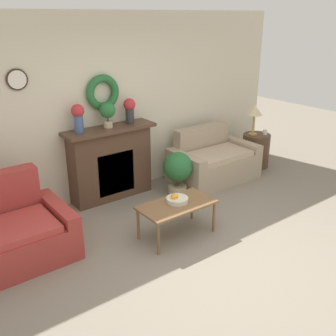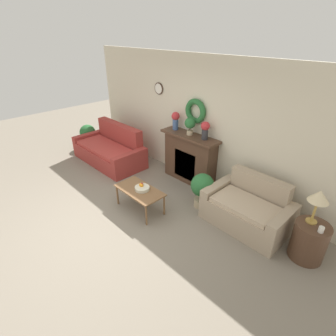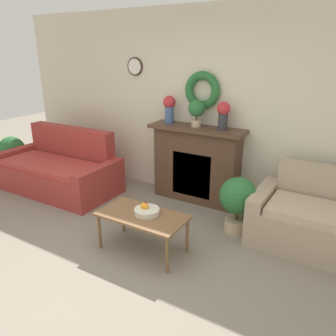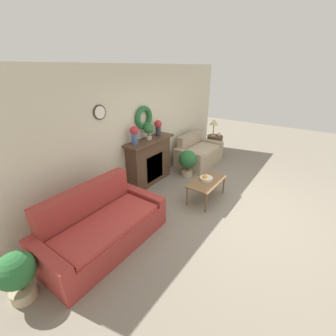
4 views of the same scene
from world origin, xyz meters
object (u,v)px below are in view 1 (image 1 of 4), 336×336
fireplace (111,163)px  side_table_by_loveseat (256,150)px  table_lamp (255,111)px  vase_on_mantel_right (130,109)px  potted_plant_floor_by_loveseat (178,170)px  potted_plant_on_mantel (107,112)px  fruit_bowl (177,199)px  vase_on_mantel_left (78,116)px  mug (265,132)px  coffee_table (177,207)px  loveseat_right (213,162)px

fireplace → side_table_by_loveseat: (2.78, -0.44, -0.26)m
fireplace → table_lamp: table_lamp is taller
vase_on_mantel_right → potted_plant_floor_by_loveseat: (0.47, -0.57, -0.90)m
potted_plant_on_mantel → potted_plant_floor_by_loveseat: potted_plant_on_mantel is taller
fruit_bowl → potted_plant_on_mantel: 1.68m
vase_on_mantel_left → mug: bearing=-9.0°
table_lamp → potted_plant_on_mantel: 2.77m
fireplace → vase_on_mantel_left: bearing=179.3°
side_table_by_loveseat → mug: bearing=-37.9°
mug → table_lamp: bearing=141.8°
vase_on_mantel_left → side_table_by_loveseat: bearing=-7.8°
coffee_table → fruit_bowl: size_ratio=3.47×
fireplace → potted_plant_floor_by_loveseat: (0.84, -0.57, -0.14)m
mug → vase_on_mantel_right: size_ratio=0.24×
mug → potted_plant_on_mantel: bearing=170.0°
fireplace → mug: size_ratio=15.43×
loveseat_right → fruit_bowl: size_ratio=5.20×
vase_on_mantel_left → table_lamp: bearing=-7.1°
fruit_bowl → vase_on_mantel_right: 1.71m
coffee_table → mug: size_ratio=10.75×
potted_plant_on_mantel → vase_on_mantel_left: bearing=177.4°
loveseat_right → potted_plant_floor_by_loveseat: bearing=-168.8°
fireplace → potted_plant_floor_by_loveseat: fireplace is taller
fruit_bowl → coffee_table: bearing=-125.9°
fireplace → table_lamp: size_ratio=2.56×
fruit_bowl → vase_on_mantel_left: vase_on_mantel_left is taller
fireplace → mug: fireplace is taller
coffee_table → vase_on_mantel_right: bearing=79.3°
side_table_by_loveseat → coffee_table: bearing=-158.6°
fireplace → vase_on_mantel_right: 0.85m
coffee_table → vase_on_mantel_right: (0.28, 1.50, 0.93)m
fruit_bowl → table_lamp: bearing=22.2°
loveseat_right → mug: bearing=-5.3°
fireplace → coffee_table: size_ratio=1.43×
vase_on_mantel_right → potted_plant_floor_by_loveseat: bearing=-50.8°
coffee_table → side_table_by_loveseat: side_table_by_loveseat is taller
loveseat_right → side_table_by_loveseat: loveseat_right is taller
fruit_bowl → vase_on_mantel_left: 1.79m
side_table_by_loveseat → mug: size_ratio=6.80×
loveseat_right → potted_plant_on_mantel: 2.07m
vase_on_mantel_right → potted_plant_on_mantel: size_ratio=1.00×
fruit_bowl → mug: (2.78, 0.93, 0.17)m
fireplace → fruit_bowl: 1.46m
fruit_bowl → vase_on_mantel_right: vase_on_mantel_right is taller
fireplace → vase_on_mantel_left: vase_on_mantel_left is taller
potted_plant_floor_by_loveseat → potted_plant_on_mantel: bearing=146.9°
mug → vase_on_mantel_right: 2.66m
table_lamp → vase_on_mantel_left: (-3.17, 0.40, 0.31)m
potted_plant_on_mantel → side_table_by_loveseat: bearing=-8.7°
loveseat_right → coffee_table: size_ratio=1.50×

